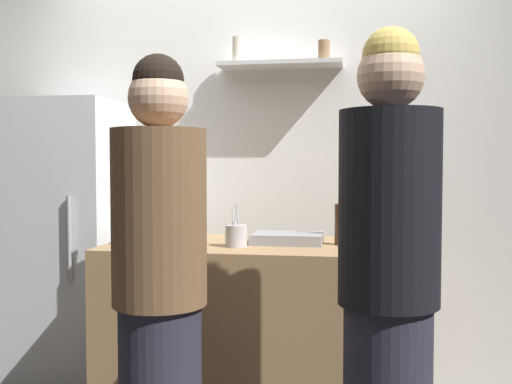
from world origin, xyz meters
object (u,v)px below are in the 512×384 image
object	(u,v)px
refrigerator	(67,246)
water_bottle_plastic	(146,219)
wine_bottle_green_glass	(120,222)
person_blonde	(388,290)
utensil_holder	(236,236)
wine_bottle_amber_glass	(342,222)
baking_pan	(287,238)
person_brown_jacket	(160,293)

from	to	relation	value
refrigerator	water_bottle_plastic	bearing A→B (deg)	-18.55
wine_bottle_green_glass	person_blonde	distance (m)	1.42
utensil_holder	wine_bottle_amber_glass	size ratio (longest dim) A/B	0.67
baking_pan	utensil_holder	size ratio (longest dim) A/B	1.65
utensil_holder	wine_bottle_amber_glass	xyz separation A→B (m)	(0.48, 0.14, 0.06)
refrigerator	utensil_holder	world-z (taller)	refrigerator
refrigerator	wine_bottle_green_glass	size ratio (longest dim) A/B	5.83
person_brown_jacket	refrigerator	bearing A→B (deg)	27.06
refrigerator	baking_pan	distance (m)	1.36
refrigerator	baking_pan	xyz separation A→B (m)	(1.31, -0.32, 0.11)
water_bottle_plastic	person_blonde	xyz separation A→B (m)	(1.20, -0.95, -0.14)
baking_pan	wine_bottle_amber_glass	world-z (taller)	wine_bottle_amber_glass
wine_bottle_green_glass	person_brown_jacket	bearing A→B (deg)	-57.79
person_blonde	baking_pan	bearing A→B (deg)	18.53
utensil_holder	person_blonde	xyz separation A→B (m)	(0.66, -0.66, -0.09)
refrigerator	wine_bottle_amber_glass	xyz separation A→B (m)	(1.57, -0.33, 0.20)
refrigerator	person_brown_jacket	distance (m)	1.48
wine_bottle_green_glass	person_blonde	world-z (taller)	person_blonde
refrigerator	baking_pan	size ratio (longest dim) A/B	4.87
baking_pan	person_blonde	xyz separation A→B (m)	(0.44, -0.81, -0.06)
baking_pan	person_brown_jacket	size ratio (longest dim) A/B	0.20
baking_pan	person_brown_jacket	bearing A→B (deg)	-114.42
refrigerator	utensil_holder	size ratio (longest dim) A/B	8.04
wine_bottle_green_glass	refrigerator	bearing A→B (deg)	138.53
refrigerator	person_brown_jacket	size ratio (longest dim) A/B	0.98
person_brown_jacket	utensil_holder	bearing A→B (deg)	-25.22
wine_bottle_green_glass	person_brown_jacket	world-z (taller)	person_brown_jacket
refrigerator	utensil_holder	xyz separation A→B (m)	(1.09, -0.48, 0.14)
wine_bottle_green_glass	person_blonde	size ratio (longest dim) A/B	0.16
refrigerator	water_bottle_plastic	size ratio (longest dim) A/B	7.68
baking_pan	wine_bottle_green_glass	xyz separation A→B (m)	(-0.80, -0.13, 0.08)
refrigerator	water_bottle_plastic	xyz separation A→B (m)	(0.55, -0.18, 0.18)
refrigerator	wine_bottle_green_glass	distance (m)	0.71
baking_pan	wine_bottle_amber_glass	bearing A→B (deg)	-2.82
wine_bottle_amber_glass	baking_pan	bearing A→B (deg)	177.18
wine_bottle_amber_glass	wine_bottle_green_glass	bearing A→B (deg)	-173.76
utensil_holder	water_bottle_plastic	xyz separation A→B (m)	(-0.54, 0.29, 0.04)
utensil_holder	person_blonde	size ratio (longest dim) A/B	0.12
refrigerator	wine_bottle_green_glass	xyz separation A→B (m)	(0.51, -0.45, 0.19)
baking_pan	utensil_holder	xyz separation A→B (m)	(-0.22, -0.16, 0.03)
wine_bottle_amber_glass	water_bottle_plastic	distance (m)	1.04
person_blonde	person_brown_jacket	size ratio (longest dim) A/B	1.04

